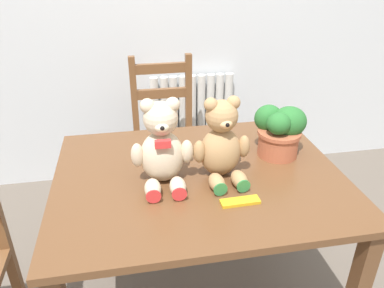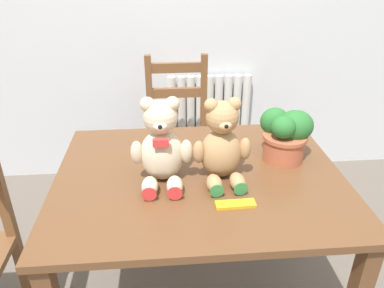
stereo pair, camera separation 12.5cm
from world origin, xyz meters
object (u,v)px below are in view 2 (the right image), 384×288
(wooden_chair_behind, at_px, (179,141))
(teddy_bear_left, at_px, (162,146))
(chocolate_bar, at_px, (235,204))
(potted_plant, at_px, (286,134))
(teddy_bear_right, at_px, (222,145))

(wooden_chair_behind, relative_size, teddy_bear_left, 2.91)
(teddy_bear_left, xyz_separation_m, chocolate_bar, (0.26, -0.20, -0.14))
(chocolate_bar, bearing_deg, potted_plant, 50.08)
(teddy_bear_left, distance_m, chocolate_bar, 0.35)
(wooden_chair_behind, bearing_deg, teddy_bear_right, 98.51)
(teddy_bear_left, height_order, teddy_bear_right, teddy_bear_left)
(wooden_chair_behind, distance_m, teddy_bear_right, 0.97)
(potted_plant, bearing_deg, chocolate_bar, -129.92)
(wooden_chair_behind, relative_size, potted_plant, 4.51)
(wooden_chair_behind, height_order, chocolate_bar, wooden_chair_behind)
(teddy_bear_left, height_order, chocolate_bar, teddy_bear_left)
(teddy_bear_left, bearing_deg, potted_plant, -164.64)
(chocolate_bar, bearing_deg, teddy_bear_left, 142.45)
(potted_plant, bearing_deg, teddy_bear_right, -156.70)
(teddy_bear_left, height_order, potted_plant, teddy_bear_left)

